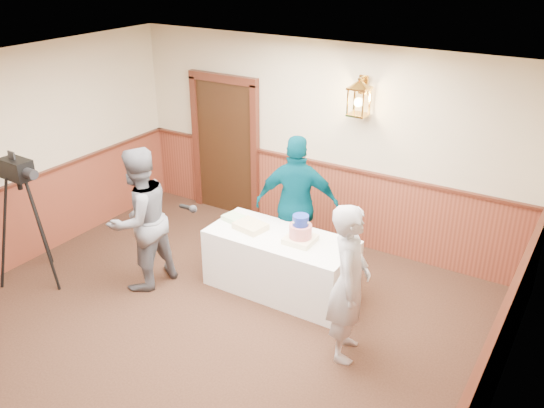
% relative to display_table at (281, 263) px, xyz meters
% --- Properties ---
extents(ground, '(7.00, 7.00, 0.00)m').
position_rel_display_table_xyz_m(ground, '(-0.31, -1.90, -0.38)').
color(ground, black).
rests_on(ground, ground).
extents(room_shell, '(6.02, 7.02, 2.81)m').
position_rel_display_table_xyz_m(room_shell, '(-0.37, -1.45, 1.15)').
color(room_shell, beige).
rests_on(room_shell, ground).
extents(display_table, '(1.80, 0.80, 0.75)m').
position_rel_display_table_xyz_m(display_table, '(0.00, 0.00, 0.00)').
color(display_table, white).
rests_on(display_table, ground).
extents(tiered_cake, '(0.34, 0.34, 0.34)m').
position_rel_display_table_xyz_m(tiered_cake, '(0.27, -0.01, 0.51)').
color(tiered_cake, '#FFF1C1').
rests_on(tiered_cake, display_table).
extents(sheet_cake_yellow, '(0.42, 0.35, 0.08)m').
position_rel_display_table_xyz_m(sheet_cake_yellow, '(-0.41, -0.04, 0.41)').
color(sheet_cake_yellow, '#DDC184').
rests_on(sheet_cake_yellow, display_table).
extents(sheet_cake_green, '(0.30, 0.25, 0.06)m').
position_rel_display_table_xyz_m(sheet_cake_green, '(-0.72, 0.06, 0.41)').
color(sheet_cake_green, '#ACE6A2').
rests_on(sheet_cake_green, display_table).
extents(interviewer, '(1.53, 0.96, 1.80)m').
position_rel_display_table_xyz_m(interviewer, '(-1.52, -0.77, 0.53)').
color(interviewer, slate).
rests_on(interviewer, ground).
extents(baker, '(0.59, 0.72, 1.71)m').
position_rel_display_table_xyz_m(baker, '(1.19, -0.67, 0.48)').
color(baker, '#A7A8AD').
rests_on(baker, ground).
extents(assistant_p, '(1.15, 0.81, 1.82)m').
position_rel_display_table_xyz_m(assistant_p, '(-0.10, 0.58, 0.53)').
color(assistant_p, '#003B4B').
rests_on(assistant_p, ground).
extents(tv_camera_rig, '(0.64, 0.60, 1.64)m').
position_rel_display_table_xyz_m(tv_camera_rig, '(-2.77, -1.43, 0.36)').
color(tv_camera_rig, black).
rests_on(tv_camera_rig, ground).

